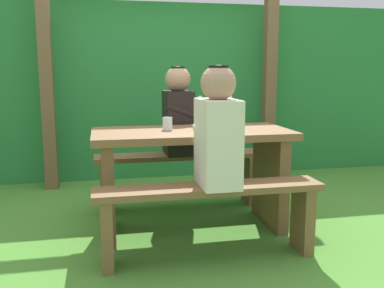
{
  "coord_description": "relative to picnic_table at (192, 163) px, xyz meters",
  "views": [
    {
      "loc": [
        -0.62,
        -2.97,
        1.16
      ],
      "look_at": [
        0.0,
        0.0,
        0.64
      ],
      "focal_mm": 40.42,
      "sensor_mm": 36.0,
      "label": 1
    }
  ],
  "objects": [
    {
      "name": "ground_plane",
      "position": [
        0.0,
        0.0,
        -0.5
      ],
      "size": [
        12.0,
        12.0,
        0.0
      ],
      "primitive_type": "plane",
      "color": "#4B8B30"
    },
    {
      "name": "hedge_backdrop",
      "position": [
        0.0,
        2.05,
        0.42
      ],
      "size": [
        6.4,
        0.9,
        1.85
      ],
      "primitive_type": "cube",
      "color": "#287937",
      "rests_on": "ground_plane"
    },
    {
      "name": "pergola_post_left",
      "position": [
        -1.13,
        1.38,
        0.49
      ],
      "size": [
        0.12,
        0.12,
        1.99
      ],
      "primitive_type": "cube",
      "color": "brown",
      "rests_on": "ground_plane"
    },
    {
      "name": "pergola_post_right",
      "position": [
        1.13,
        1.38,
        0.49
      ],
      "size": [
        0.12,
        0.12,
        1.99
      ],
      "primitive_type": "cube",
      "color": "brown",
      "rests_on": "ground_plane"
    },
    {
      "name": "picnic_table",
      "position": [
        0.0,
        0.0,
        0.0
      ],
      "size": [
        1.4,
        0.64,
        0.74
      ],
      "color": "brown",
      "rests_on": "ground_plane"
    },
    {
      "name": "bench_near",
      "position": [
        0.0,
        -0.52,
        -0.17
      ],
      "size": [
        1.4,
        0.24,
        0.47
      ],
      "color": "brown",
      "rests_on": "ground_plane"
    },
    {
      "name": "bench_far",
      "position": [
        0.0,
        0.52,
        -0.17
      ],
      "size": [
        1.4,
        0.24,
        0.47
      ],
      "color": "brown",
      "rests_on": "ground_plane"
    },
    {
      "name": "person_white_shirt",
      "position": [
        0.05,
        -0.52,
        0.3
      ],
      "size": [
        0.25,
        0.35,
        0.72
      ],
      "color": "silver",
      "rests_on": "bench_near"
    },
    {
      "name": "person_black_coat",
      "position": [
        -0.01,
        0.52,
        0.3
      ],
      "size": [
        0.25,
        0.35,
        0.72
      ],
      "color": "black",
      "rests_on": "bench_far"
    },
    {
      "name": "drinking_glass",
      "position": [
        -0.17,
        0.04,
        0.28
      ],
      "size": [
        0.07,
        0.07,
        0.09
      ],
      "primitive_type": "cylinder",
      "color": "silver",
      "rests_on": "picnic_table"
    },
    {
      "name": "bottle_left",
      "position": [
        0.21,
        -0.06,
        0.34
      ],
      "size": [
        0.06,
        0.06,
        0.26
      ],
      "color": "silver",
      "rests_on": "picnic_table"
    },
    {
      "name": "bottle_right",
      "position": [
        0.28,
        0.02,
        0.34
      ],
      "size": [
        0.06,
        0.06,
        0.24
      ],
      "color": "silver",
      "rests_on": "picnic_table"
    },
    {
      "name": "bottle_center",
      "position": [
        0.06,
        0.02,
        0.33
      ],
      "size": [
        0.07,
        0.07,
        0.24
      ],
      "color": "silver",
      "rests_on": "picnic_table"
    }
  ]
}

